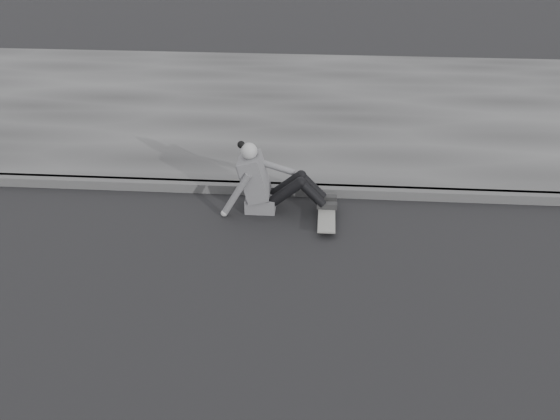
# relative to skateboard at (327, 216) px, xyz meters

# --- Properties ---
(curb) EXTENTS (24.00, 0.16, 0.12)m
(curb) POSITION_rel_skateboard_xyz_m (2.38, 0.66, -0.01)
(curb) COLOR #434343
(curb) RESTS_ON ground
(sidewalk) EXTENTS (24.00, 6.00, 0.12)m
(sidewalk) POSITION_rel_skateboard_xyz_m (2.38, 3.68, -0.01)
(sidewalk) COLOR #3A3A3A
(sidewalk) RESTS_ON ground
(skateboard) EXTENTS (0.20, 0.78, 0.09)m
(skateboard) POSITION_rel_skateboard_xyz_m (0.00, 0.00, 0.00)
(skateboard) COLOR #A5A59F
(skateboard) RESTS_ON ground
(seated_woman) EXTENTS (1.38, 0.46, 0.88)m
(seated_woman) POSITION_rel_skateboard_xyz_m (-0.73, 0.25, 0.29)
(seated_woman) COLOR #555558
(seated_woman) RESTS_ON ground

